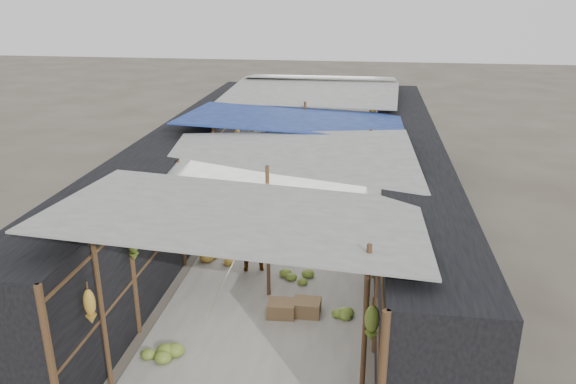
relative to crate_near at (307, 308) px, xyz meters
The scene contains 13 objects.
aisle_slab 4.16m from the crate_near, 100.95° to the left, with size 3.60×16.00×0.02m, color #9E998E.
stall_left 5.47m from the crate_near, 130.51° to the left, with size 1.40×15.00×2.30m, color black.
stall_right 4.62m from the crate_near, 64.95° to the left, with size 1.40×15.00×2.30m, color black.
crate_near is the anchor object (origin of this frame).
crate_mid 0.46m from the crate_near, 167.12° to the right, with size 0.48×0.39×0.29m, color #866044.
crate_back 7.19m from the crate_near, 101.64° to the left, with size 0.44×0.36×0.28m, color #866044.
black_basin 7.11m from the crate_near, 82.87° to the left, with size 0.58×0.58×0.17m, color black.
vendor_elderly 2.14m from the crate_near, 130.09° to the left, with size 0.65×0.43×1.79m, color silver.
shopper_blue 7.39m from the crate_near, 104.50° to the left, with size 0.79×0.62×1.64m, color #215AA6.
vendor_seated 6.34m from the crate_near, 87.10° to the left, with size 0.55×0.32×0.85m, color #433E3A.
market_canopy 5.02m from the crate_near, 99.81° to the left, with size 5.62×15.20×2.77m.
hanging_bananas 4.32m from the crate_near, 99.67° to the left, with size 3.96×13.84×0.81m.
floor_bananas 3.83m from the crate_near, 99.96° to the left, with size 3.69×10.66×0.35m.
Camera 1 is at (1.68, -6.28, 5.54)m, focal length 35.00 mm.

